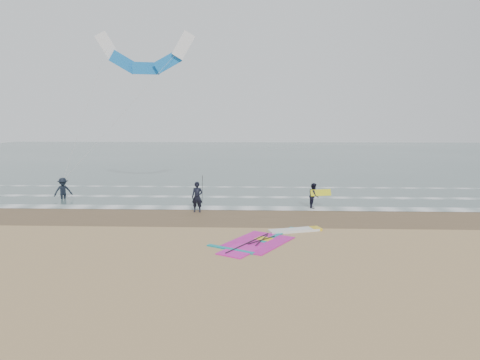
{
  "coord_description": "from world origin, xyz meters",
  "views": [
    {
      "loc": [
        0.47,
        -17.29,
        5.31
      ],
      "look_at": [
        -0.4,
        5.0,
        2.2
      ],
      "focal_mm": 32.0,
      "sensor_mm": 36.0,
      "label": 1
    }
  ],
  "objects_px": {
    "person_standing": "(197,197)",
    "person_walking": "(314,196)",
    "windsurf_rig": "(269,239)",
    "person_wading": "(63,186)",
    "surf_kite": "(145,57)"
  },
  "relations": [
    {
      "from": "person_walking",
      "to": "person_standing",
      "type": "bearing_deg",
      "value": 112.3
    },
    {
      "from": "windsurf_rig",
      "to": "person_walking",
      "type": "xyz_separation_m",
      "value": [
        2.93,
        7.1,
        0.74
      ]
    },
    {
      "from": "windsurf_rig",
      "to": "person_standing",
      "type": "distance_m",
      "value": 7.02
    },
    {
      "from": "windsurf_rig",
      "to": "person_standing",
      "type": "bearing_deg",
      "value": 125.24
    },
    {
      "from": "person_standing",
      "to": "person_wading",
      "type": "xyz_separation_m",
      "value": [
        -9.67,
        3.74,
        0.02
      ]
    },
    {
      "from": "windsurf_rig",
      "to": "surf_kite",
      "type": "relative_size",
      "value": 0.51
    },
    {
      "from": "person_standing",
      "to": "person_walking",
      "type": "height_order",
      "value": "person_standing"
    },
    {
      "from": "person_walking",
      "to": "person_wading",
      "type": "bearing_deg",
      "value": 92.86
    },
    {
      "from": "surf_kite",
      "to": "person_standing",
      "type": "bearing_deg",
      "value": -54.89
    },
    {
      "from": "windsurf_rig",
      "to": "person_walking",
      "type": "bearing_deg",
      "value": 67.59
    },
    {
      "from": "windsurf_rig",
      "to": "person_walking",
      "type": "relative_size",
      "value": 3.45
    },
    {
      "from": "windsurf_rig",
      "to": "surf_kite",
      "type": "distance_m",
      "value": 17.59
    },
    {
      "from": "person_standing",
      "to": "surf_kite",
      "type": "distance_m",
      "value": 11.73
    },
    {
      "from": "person_walking",
      "to": "windsurf_rig",
      "type": "bearing_deg",
      "value": 168.43
    },
    {
      "from": "windsurf_rig",
      "to": "person_wading",
      "type": "relative_size",
      "value": 2.91
    }
  ]
}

